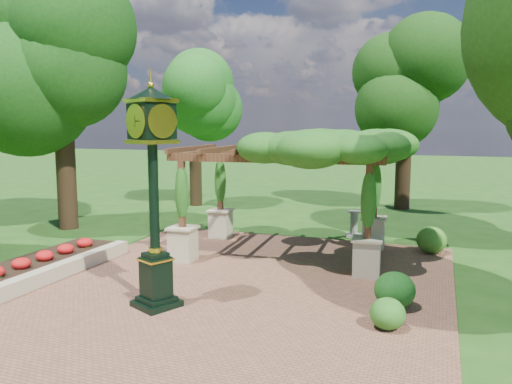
% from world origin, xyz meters
% --- Properties ---
extents(ground, '(120.00, 120.00, 0.00)m').
position_xyz_m(ground, '(0.00, 0.00, 0.00)').
color(ground, '#1E4714').
rests_on(ground, ground).
extents(brick_plaza, '(10.00, 12.00, 0.04)m').
position_xyz_m(brick_plaza, '(0.00, 1.00, 0.02)').
color(brick_plaza, brown).
rests_on(brick_plaza, ground).
extents(border_wall, '(0.35, 5.00, 0.40)m').
position_xyz_m(border_wall, '(-4.60, 0.50, 0.20)').
color(border_wall, '#C6B793').
rests_on(border_wall, ground).
extents(flower_bed, '(1.50, 5.00, 0.36)m').
position_xyz_m(flower_bed, '(-5.50, 0.50, 0.18)').
color(flower_bed, red).
rests_on(flower_bed, ground).
extents(pedestal_clock, '(1.25, 1.25, 4.79)m').
position_xyz_m(pedestal_clock, '(-1.12, -0.70, 2.87)').
color(pedestal_clock, black).
rests_on(pedestal_clock, brick_plaza).
extents(pergola, '(6.32, 4.23, 3.82)m').
position_xyz_m(pergola, '(0.12, 4.56, 3.13)').
color(pergola, '#C4BA92').
rests_on(pergola, brick_plaza).
extents(sundial, '(0.61, 0.61, 0.94)m').
position_xyz_m(sundial, '(1.73, 7.86, 0.41)').
color(sundial, gray).
rests_on(sundial, ground).
extents(shrub_front, '(0.70, 0.70, 0.61)m').
position_xyz_m(shrub_front, '(3.71, -0.20, 0.35)').
color(shrub_front, '#28631C').
rests_on(shrub_front, brick_plaza).
extents(shrub_mid, '(1.10, 1.10, 0.79)m').
position_xyz_m(shrub_mid, '(3.74, 1.01, 0.43)').
color(shrub_mid, '#185016').
rests_on(shrub_mid, brick_plaza).
extents(shrub_back, '(0.95, 0.95, 0.82)m').
position_xyz_m(shrub_back, '(4.38, 6.20, 0.45)').
color(shrub_back, '#32671D').
rests_on(shrub_back, brick_plaza).
extents(tree_west_near, '(4.54, 4.54, 9.18)m').
position_xyz_m(tree_west_near, '(-8.83, 5.49, 6.30)').
color(tree_west_near, '#372416').
rests_on(tree_west_near, ground).
extents(tree_west_far, '(3.33, 3.33, 7.22)m').
position_xyz_m(tree_west_far, '(-6.80, 12.22, 4.94)').
color(tree_west_far, black).
rests_on(tree_west_far, ground).
extents(tree_north, '(3.76, 3.76, 8.29)m').
position_xyz_m(tree_north, '(2.88, 14.69, 5.66)').
color(tree_north, black).
rests_on(tree_north, ground).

